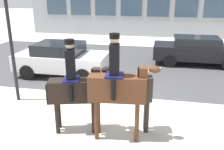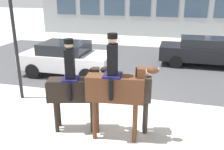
{
  "view_description": "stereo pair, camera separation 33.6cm",
  "coord_description": "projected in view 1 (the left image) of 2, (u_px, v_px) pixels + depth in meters",
  "views": [
    {
      "loc": [
        1.58,
        -7.68,
        3.66
      ],
      "look_at": [
        0.25,
        -1.22,
        1.39
      ],
      "focal_mm": 40.0,
      "sensor_mm": 36.0,
      "label": 1
    },
    {
      "loc": [
        1.9,
        -7.61,
        3.66
      ],
      "look_at": [
        0.25,
        -1.22,
        1.39
      ],
      "focal_mm": 40.0,
      "sensor_mm": 36.0,
      "label": 2
    }
  ],
  "objects": [
    {
      "name": "mounted_horse_lead",
      "position": [
        76.0,
        87.0,
        6.49
      ],
      "size": [
        1.73,
        0.77,
        2.51
      ],
      "rotation": [
        0.0,
        0.0,
        0.26
      ],
      "color": "black",
      "rests_on": "ground_plane"
    },
    {
      "name": "pedestrian_bystander",
      "position": [
        147.0,
        95.0,
        6.51
      ],
      "size": [
        0.82,
        0.54,
        1.78
      ],
      "rotation": [
        0.0,
        0.0,
        -2.96
      ],
      "color": "#332D28",
      "rests_on": "ground_plane"
    },
    {
      "name": "road_surface",
      "position": [
        130.0,
        64.0,
        13.01
      ],
      "size": [
        19.37,
        8.5,
        0.01
      ],
      "color": "#444447",
      "rests_on": "ground_plane"
    },
    {
      "name": "street_car_far_lane",
      "position": [
        197.0,
        50.0,
        12.65
      ],
      "size": [
        4.39,
        1.78,
        1.42
      ],
      "color": "black",
      "rests_on": "ground_plane"
    },
    {
      "name": "ground_plane",
      "position": [
        112.0,
        101.0,
        8.61
      ],
      "size": [
        80.0,
        80.0,
        0.0
      ],
      "primitive_type": "plane",
      "color": "beige"
    },
    {
      "name": "street_car_near_lane",
      "position": [
        62.0,
        59.0,
        11.01
      ],
      "size": [
        3.98,
        1.93,
        1.47
      ],
      "color": "silver",
      "rests_on": "ground_plane"
    },
    {
      "name": "mounted_horse_companion",
      "position": [
        118.0,
        86.0,
        6.1
      ],
      "size": [
        1.82,
        0.65,
        2.72
      ],
      "rotation": [
        0.0,
        0.0,
        0.1
      ],
      "color": "#59331E",
      "rests_on": "ground_plane"
    },
    {
      "name": "traffic_light",
      "position": [
        7.0,
        13.0,
        7.78
      ],
      "size": [
        0.24,
        0.29,
        4.49
      ],
      "color": "black",
      "rests_on": "ground_plane"
    }
  ]
}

